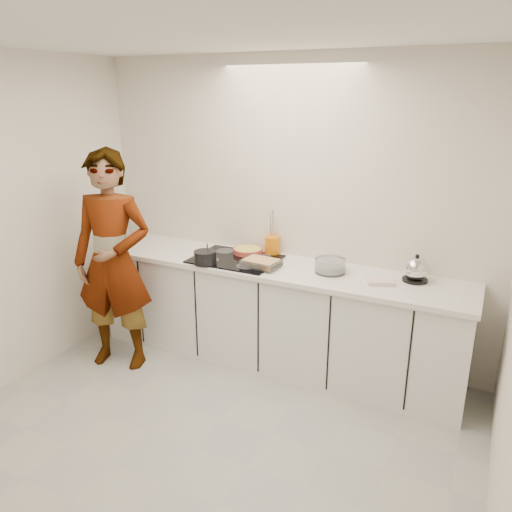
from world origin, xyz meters
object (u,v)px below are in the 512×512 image
at_px(saucepan, 205,257).
at_px(mixing_bowl, 330,266).
at_px(kettle, 416,270).
at_px(utensil_crock, 272,246).
at_px(baking_dish, 261,262).
at_px(hob, 235,259).
at_px(cook, 113,262).
at_px(tart_dish, 248,250).

distance_m(saucepan, mixing_bowl, 1.04).
xyz_separation_m(mixing_bowl, kettle, (0.65, 0.10, 0.04)).
distance_m(saucepan, utensil_crock, 0.63).
bearing_deg(baking_dish, hob, 163.30).
relative_size(hob, kettle, 3.28).
bearing_deg(kettle, cook, -162.78).
height_order(baking_dish, kettle, kettle).
xyz_separation_m(baking_dish, utensil_crock, (-0.06, 0.36, 0.04)).
height_order(saucepan, baking_dish, saucepan).
xyz_separation_m(tart_dish, cook, (-0.89, -0.75, -0.01)).
relative_size(baking_dish, utensil_crock, 1.88).
distance_m(hob, utensil_crock, 0.36).
height_order(tart_dish, baking_dish, baking_dish).
xyz_separation_m(hob, saucepan, (-0.17, -0.22, 0.06)).
distance_m(baking_dish, utensil_crock, 0.37).
height_order(utensil_crock, cook, cook).
xyz_separation_m(hob, mixing_bowl, (0.83, 0.05, 0.05)).
relative_size(hob, cook, 0.38).
bearing_deg(mixing_bowl, hob, -176.34).
bearing_deg(baking_dish, saucepan, -163.22).
distance_m(mixing_bowl, kettle, 0.65).
height_order(tart_dish, cook, cook).
relative_size(hob, baking_dish, 2.31).
relative_size(mixing_bowl, utensil_crock, 1.69).
bearing_deg(utensil_crock, hob, -129.17).
distance_m(baking_dish, cook, 1.24).
relative_size(mixing_bowl, kettle, 1.28).
xyz_separation_m(tart_dish, mixing_bowl, (0.80, -0.13, 0.01)).
xyz_separation_m(baking_dish, mixing_bowl, (0.55, 0.14, 0.01)).
xyz_separation_m(kettle, utensil_crock, (-1.25, 0.12, -0.01)).
xyz_separation_m(saucepan, cook, (-0.69, -0.35, -0.04)).
height_order(tart_dish, saucepan, saucepan).
relative_size(kettle, cook, 0.12).
bearing_deg(cook, hob, 18.60).
distance_m(tart_dish, kettle, 1.45).
distance_m(baking_dish, kettle, 1.22).
bearing_deg(hob, mixing_bowl, 3.66).
xyz_separation_m(hob, cook, (-0.86, -0.57, 0.02)).
bearing_deg(cook, saucepan, 11.64).
height_order(hob, cook, cook).
bearing_deg(saucepan, kettle, 12.97).
distance_m(tart_dish, cook, 1.16).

